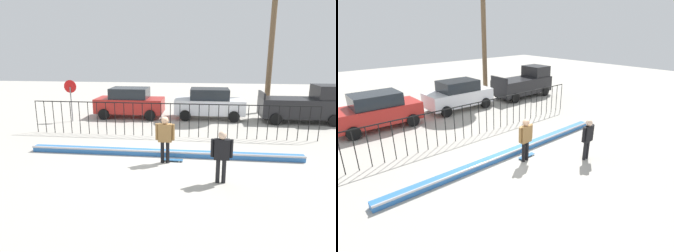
% 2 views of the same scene
% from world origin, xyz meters
% --- Properties ---
extents(ground_plane, '(60.00, 60.00, 0.00)m').
position_xyz_m(ground_plane, '(0.00, 0.00, 0.00)').
color(ground_plane, '#ADA89E').
extents(bowl_coping_ledge, '(11.00, 0.40, 0.27)m').
position_xyz_m(bowl_coping_ledge, '(0.00, 0.45, 0.12)').
color(bowl_coping_ledge, '#2D6BB7').
rests_on(bowl_coping_ledge, ground).
extents(perimeter_fence, '(14.04, 0.04, 1.68)m').
position_xyz_m(perimeter_fence, '(0.00, 3.26, 1.04)').
color(perimeter_fence, black).
rests_on(perimeter_fence, ground).
extents(skateboarder, '(0.72, 0.27, 1.79)m').
position_xyz_m(skateboarder, '(0.19, -0.31, 1.07)').
color(skateboarder, black).
rests_on(skateboarder, ground).
extents(skateboard, '(0.80, 0.20, 0.07)m').
position_xyz_m(skateboard, '(0.45, -0.13, 0.06)').
color(skateboard, '#26598C').
rests_on(skateboard, ground).
extents(camera_operator, '(0.69, 0.26, 1.71)m').
position_xyz_m(camera_operator, '(2.17, -1.83, 1.03)').
color(camera_operator, black).
rests_on(camera_operator, ground).
extents(parked_car_red, '(4.30, 2.12, 1.90)m').
position_xyz_m(parked_car_red, '(-3.08, 7.49, 0.97)').
color(parked_car_red, '#B2231E').
rests_on(parked_car_red, ground).
extents(parked_car_white, '(4.30, 2.12, 1.90)m').
position_xyz_m(parked_car_white, '(1.99, 7.67, 0.97)').
color(parked_car_white, silver).
rests_on(parked_car_white, ground).
extents(pickup_truck, '(4.70, 2.12, 2.24)m').
position_xyz_m(pickup_truck, '(7.61, 7.27, 1.04)').
color(pickup_truck, black).
rests_on(pickup_truck, ground).
extents(stop_sign, '(0.76, 0.07, 2.50)m').
position_xyz_m(stop_sign, '(-6.28, 5.86, 1.62)').
color(stop_sign, slate).
rests_on(stop_sign, ground).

